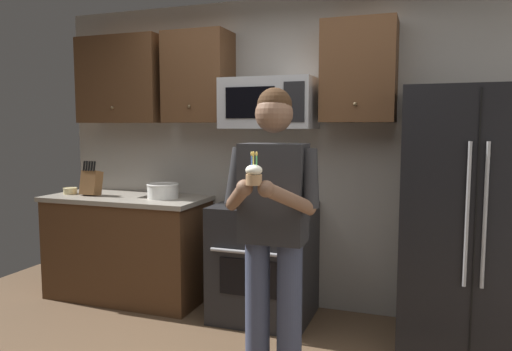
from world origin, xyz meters
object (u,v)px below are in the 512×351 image
at_px(person, 273,220).
at_px(oven_range, 264,261).
at_px(cupcake, 254,174).
at_px(refrigerator, 470,220).
at_px(knife_block, 91,182).
at_px(microwave, 269,104).
at_px(bowl_large_white, 163,190).
at_px(bowl_small_colored, 70,191).

bearing_deg(person, oven_range, 111.61).
bearing_deg(cupcake, person, 90.00).
height_order(refrigerator, knife_block, refrigerator).
relative_size(microwave, bowl_large_white, 2.68).
height_order(knife_block, cupcake, cupcake).
bearing_deg(bowl_large_white, person, -36.54).
distance_m(microwave, person, 1.33).
bearing_deg(refrigerator, oven_range, 178.50).
bearing_deg(microwave, person, -70.65).
height_order(bowl_large_white, bowl_small_colored, bowl_large_white).
relative_size(oven_range, cupcake, 5.36).
height_order(oven_range, person, person).
bearing_deg(oven_range, knife_block, -178.96).
bearing_deg(cupcake, oven_range, 106.33).
relative_size(oven_range, refrigerator, 0.52).
relative_size(oven_range, person, 0.53).
bearing_deg(bowl_small_colored, bowl_large_white, 3.67).
xyz_separation_m(knife_block, person, (2.00, -0.90, -0.04)).
bearing_deg(bowl_large_white, cupcake, -44.79).
relative_size(refrigerator, knife_block, 5.63).
relative_size(bowl_small_colored, cupcake, 0.72).
height_order(oven_range, bowl_small_colored, bowl_small_colored).
relative_size(bowl_large_white, bowl_small_colored, 2.21).
bearing_deg(bowl_small_colored, microwave, 4.39).
relative_size(bowl_large_white, person, 0.16).
xyz_separation_m(oven_range, person, (0.37, -0.93, 0.53)).
bearing_deg(knife_block, person, -24.27).
height_order(refrigerator, cupcake, refrigerator).
xyz_separation_m(refrigerator, cupcake, (-1.13, -1.22, 0.39)).
relative_size(microwave, person, 0.42).
height_order(bowl_large_white, cupcake, cupcake).
bearing_deg(refrigerator, microwave, 173.97).
xyz_separation_m(bowl_large_white, cupcake, (1.31, -1.30, 0.31)).
distance_m(microwave, cupcake, 1.49).
height_order(bowl_large_white, person, person).
height_order(microwave, refrigerator, microwave).
distance_m(refrigerator, bowl_large_white, 2.44).
relative_size(microwave, bowl_small_colored, 5.91).
distance_m(microwave, refrigerator, 1.72).
bearing_deg(oven_range, microwave, 89.98).
bearing_deg(bowl_small_colored, knife_block, -1.24).
bearing_deg(bowl_small_colored, oven_range, 0.75).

